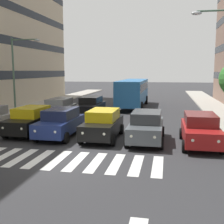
% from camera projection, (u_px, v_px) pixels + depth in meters
% --- Properties ---
extents(ground_plane, '(180.00, 180.00, 0.00)m').
position_uv_depth(ground_plane, '(58.00, 160.00, 12.81)').
color(ground_plane, '#2D2D30').
extents(crosswalk_markings, '(9.45, 2.80, 0.01)m').
position_uv_depth(crosswalk_markings, '(58.00, 160.00, 12.81)').
color(crosswalk_markings, silver).
rests_on(crosswalk_markings, ground_plane).
extents(car_0, '(2.02, 4.44, 1.72)m').
position_uv_depth(car_0, '(200.00, 129.00, 15.17)').
color(car_0, maroon).
rests_on(car_0, ground_plane).
extents(car_1, '(2.02, 4.44, 1.72)m').
position_uv_depth(car_1, '(146.00, 126.00, 16.00)').
color(car_1, '#474C51').
rests_on(car_1, ground_plane).
extents(car_2, '(2.02, 4.44, 1.72)m').
position_uv_depth(car_2, '(103.00, 124.00, 16.70)').
color(car_2, black).
rests_on(car_2, ground_plane).
extents(car_3, '(2.02, 4.44, 1.72)m').
position_uv_depth(car_3, '(60.00, 123.00, 17.19)').
color(car_3, navy).
rests_on(car_3, ground_plane).
extents(car_4, '(2.02, 4.44, 1.72)m').
position_uv_depth(car_4, '(31.00, 120.00, 18.02)').
color(car_4, black).
rests_on(car_4, ground_plane).
extents(car_row2_0, '(2.02, 4.44, 1.72)m').
position_uv_depth(car_row2_0, '(59.00, 109.00, 23.51)').
color(car_row2_0, '#B2B7BC').
rests_on(car_row2_0, ground_plane).
extents(car_row2_1, '(2.02, 4.44, 1.72)m').
position_uv_depth(car_row2_1, '(91.00, 106.00, 25.26)').
color(car_row2_1, black).
rests_on(car_row2_1, ground_plane).
extents(bus_behind_traffic, '(2.78, 10.50, 3.00)m').
position_uv_depth(bus_behind_traffic, '(133.00, 90.00, 31.22)').
color(bus_behind_traffic, '#286BAD').
rests_on(bus_behind_traffic, ground_plane).
extents(street_lamp_right, '(2.77, 0.28, 6.75)m').
position_uv_depth(street_lamp_right, '(18.00, 68.00, 25.36)').
color(street_lamp_right, '#4C6B56').
rests_on(street_lamp_right, sidewalk_right).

